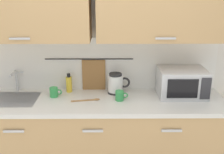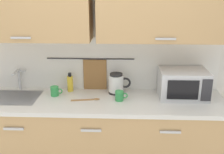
{
  "view_description": "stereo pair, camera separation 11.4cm",
  "coord_description": "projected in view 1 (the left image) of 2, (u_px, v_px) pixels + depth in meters",
  "views": [
    {
      "loc": [
        0.15,
        -2.06,
        1.92
      ],
      "look_at": [
        0.17,
        0.33,
        1.12
      ],
      "focal_mm": 42.75,
      "sensor_mm": 36.0,
      "label": 1
    },
    {
      "loc": [
        0.27,
        -2.06,
        1.92
      ],
      "look_at": [
        0.17,
        0.33,
        1.12
      ],
      "focal_mm": 42.75,
      "sensor_mm": 36.0,
      "label": 2
    }
  ],
  "objects": [
    {
      "name": "dish_soap_bottle",
      "position": [
        69.0,
        84.0,
        2.73
      ],
      "size": [
        0.06,
        0.06,
        0.2
      ],
      "color": "yellow",
      "rests_on": "counter_unit"
    },
    {
      "name": "mug_near_sink",
      "position": [
        54.0,
        92.0,
        2.62
      ],
      "size": [
        0.12,
        0.08,
        0.09
      ],
      "color": "green",
      "rests_on": "counter_unit"
    },
    {
      "name": "microwave",
      "position": [
        182.0,
        82.0,
        2.63
      ],
      "size": [
        0.46,
        0.35,
        0.27
      ],
      "color": "silver",
      "rests_on": "counter_unit"
    },
    {
      "name": "wooden_spoon",
      "position": [
        89.0,
        100.0,
        2.54
      ],
      "size": [
        0.28,
        0.07,
        0.01
      ],
      "color": "#9E7042",
      "rests_on": "counter_unit"
    },
    {
      "name": "sink_faucet",
      "position": [
        16.0,
        78.0,
        2.72
      ],
      "size": [
        0.09,
        0.17,
        0.22
      ],
      "color": "#B2B5BA",
      "rests_on": "counter_unit"
    },
    {
      "name": "mug_by_kettle",
      "position": [
        120.0,
        96.0,
        2.53
      ],
      "size": [
        0.12,
        0.08,
        0.09
      ],
      "color": "green",
      "rests_on": "counter_unit"
    },
    {
      "name": "electric_kettle",
      "position": [
        116.0,
        84.0,
        2.7
      ],
      "size": [
        0.23,
        0.16,
        0.21
      ],
      "color": "black",
      "rests_on": "counter_unit"
    },
    {
      "name": "back_wall_assembly",
      "position": [
        94.0,
        31.0,
        2.58
      ],
      "size": [
        3.7,
        0.41,
        2.5
      ],
      "color": "silver",
      "rests_on": "ground"
    },
    {
      "name": "counter_unit",
      "position": [
        94.0,
        140.0,
        2.7
      ],
      "size": [
        2.53,
        0.64,
        0.9
      ],
      "color": "tan",
      "rests_on": "ground"
    }
  ]
}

